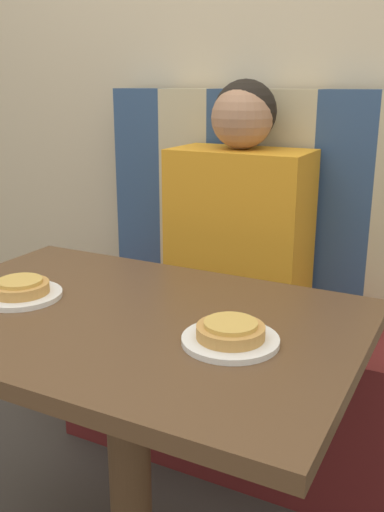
{
  "coord_description": "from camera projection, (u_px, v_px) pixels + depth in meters",
  "views": [
    {
      "loc": [
        0.65,
        -0.95,
        1.19
      ],
      "look_at": [
        0.0,
        0.32,
        0.76
      ],
      "focal_mm": 40.0,
      "sensor_mm": 36.0,
      "label": 1
    }
  ],
  "objects": [
    {
      "name": "booth_backrest",
      "position": [
        261.0,
        195.0,
        1.9
      ],
      "size": [
        1.1,
        0.1,
        0.68
      ],
      "color": "navy",
      "rests_on": "booth_seat"
    },
    {
      "name": "wall_back",
      "position": [
        278.0,
        49.0,
        1.85
      ],
      "size": [
        7.0,
        0.05,
        2.6
      ],
      "color": "#C6B28E",
      "rests_on": "ground_plane"
    },
    {
      "name": "dining_table",
      "position": [
        126.0,
        354.0,
        1.26
      ],
      "size": [
        1.01,
        0.68,
        0.72
      ],
      "color": "brown",
      "rests_on": "ground_plane"
    },
    {
      "name": "booth_seat",
      "position": [
        236.0,
        377.0,
        1.91
      ],
      "size": [
        1.1,
        0.46,
        0.5
      ],
      "color": "#5B1919",
      "rests_on": "ground_plane"
    },
    {
      "name": "plate_right",
      "position": [
        230.0,
        340.0,
        1.09
      ],
      "size": [
        0.19,
        0.19,
        0.01
      ],
      "color": "white",
      "rests_on": "dining_table"
    },
    {
      "name": "pizza_right",
      "position": [
        231.0,
        330.0,
        1.08
      ],
      "size": [
        0.13,
        0.13,
        0.03
      ],
      "color": "#C68E47",
      "rests_on": "plate_right"
    },
    {
      "name": "pizza_left",
      "position": [
        20.0,
        287.0,
        1.31
      ],
      "size": [
        0.13,
        0.13,
        0.03
      ],
      "color": "#C68E47",
      "rests_on": "plate_left"
    },
    {
      "name": "plate_left",
      "position": [
        21.0,
        295.0,
        1.32
      ],
      "size": [
        0.19,
        0.19,
        0.01
      ],
      "color": "white",
      "rests_on": "dining_table"
    },
    {
      "name": "person",
      "position": [
        240.0,
        209.0,
        1.75
      ],
      "size": [
        0.42,
        0.23,
        0.71
      ],
      "color": "orange",
      "rests_on": "booth_seat"
    }
  ]
}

